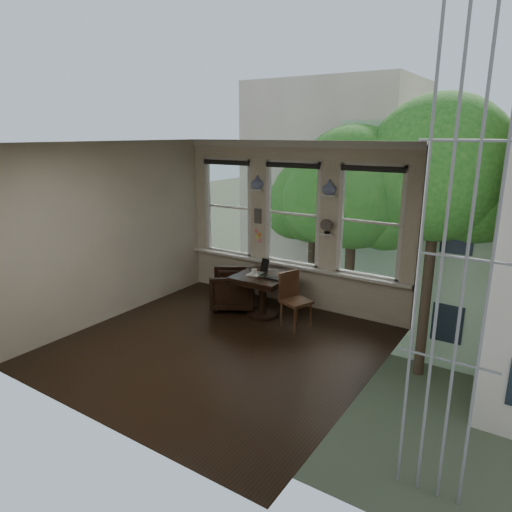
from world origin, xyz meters
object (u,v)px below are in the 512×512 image
Objects in this scene: table at (263,296)px; laptop at (273,279)px; side_chair_right at (296,301)px; armchair_left at (232,289)px; mug at (254,272)px.

table is 0.50m from laptop.
side_chair_right reaches higher than table.
armchair_left is 2.42× the size of laptop.
side_chair_right is at bearing -9.36° from table.
mug is (-0.15, -0.04, 0.42)m from table.
mug is (-0.43, 0.10, 0.03)m from laptop.
table is 0.74m from side_chair_right.
side_chair_right is (1.39, -0.13, 0.10)m from armchair_left.
armchair_left is 0.85× the size of side_chair_right.
table reaches higher than armchair_left.
side_chair_right is at bearing 52.99° from armchair_left.
laptop is 0.45m from mug.
laptop is at bearing -12.61° from mug.
side_chair_right is 0.94m from mug.
armchair_left is 1.05m from laptop.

